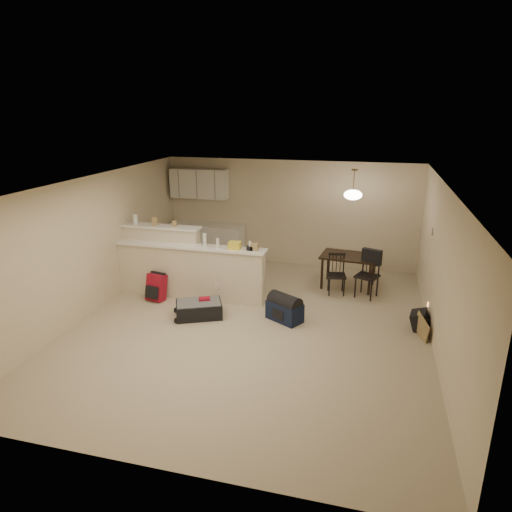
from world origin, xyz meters
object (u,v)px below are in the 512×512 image
(pendant_lamp, at_px, (353,194))
(suitcase, at_px, (199,309))
(black_daypack, at_px, (420,321))
(dining_chair_far, at_px, (367,275))
(red_backpack, at_px, (156,287))
(dining_chair_near, at_px, (337,274))
(dining_table, at_px, (349,259))
(navy_duffel, at_px, (285,311))

(pendant_lamp, relative_size, suitcase, 0.76)
(pendant_lamp, bearing_deg, black_daypack, -51.39)
(pendant_lamp, bearing_deg, dining_chair_far, -48.97)
(suitcase, height_order, red_backpack, red_backpack)
(dining_chair_far, distance_m, red_backpack, 4.20)
(pendant_lamp, xyz_separation_m, dining_chair_near, (-0.20, -0.44, -1.57))
(dining_chair_far, relative_size, black_daypack, 2.58)
(pendant_lamp, distance_m, black_daypack, 2.83)
(dining_table, relative_size, navy_duffel, 1.90)
(dining_table, distance_m, black_daypack, 2.20)
(black_daypack, bearing_deg, red_backpack, 99.94)
(pendant_lamp, distance_m, red_backpack, 4.34)
(dining_table, height_order, black_daypack, dining_table)
(dining_table, relative_size, dining_chair_far, 1.28)
(dining_table, relative_size, red_backpack, 2.28)
(dining_chair_far, relative_size, red_backpack, 1.79)
(dining_table, xyz_separation_m, dining_chair_near, (-0.20, -0.44, -0.20))
(suitcase, relative_size, navy_duffel, 1.29)
(dining_table, height_order, suitcase, dining_table)
(dining_table, distance_m, suitcase, 3.36)
(dining_chair_far, relative_size, navy_duffel, 1.49)
(pendant_lamp, distance_m, suitcase, 3.81)
(navy_duffel, bearing_deg, red_backpack, -155.59)
(dining_chair_far, xyz_separation_m, suitcase, (-2.93, -1.70, -0.33))
(pendant_lamp, distance_m, dining_chair_near, 1.65)
(red_backpack, xyz_separation_m, navy_duffel, (2.64, -0.28, -0.09))
(navy_duffel, height_order, black_daypack, navy_duffel)
(dining_table, bearing_deg, black_daypack, -45.26)
(dining_chair_near, relative_size, black_daypack, 2.28)
(red_backpack, bearing_deg, navy_duffel, 5.60)
(black_daypack, bearing_deg, pendant_lamp, 48.91)
(red_backpack, bearing_deg, black_daypack, 11.19)
(black_daypack, bearing_deg, navy_duffel, 106.29)
(pendant_lamp, xyz_separation_m, dining_chair_far, (0.40, -0.46, -1.52))
(suitcase, xyz_separation_m, red_backpack, (-1.09, 0.51, 0.13))
(dining_table, relative_size, pendant_lamp, 1.94)
(dining_chair_far, bearing_deg, red_backpack, -142.18)
(pendant_lamp, relative_size, red_backpack, 1.17)
(navy_duffel, relative_size, black_daypack, 1.73)
(dining_table, xyz_separation_m, dining_chair_far, (0.40, -0.46, -0.15))
(dining_chair_far, bearing_deg, black_daypack, -31.03)
(dining_chair_near, bearing_deg, red_backpack, -170.60)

